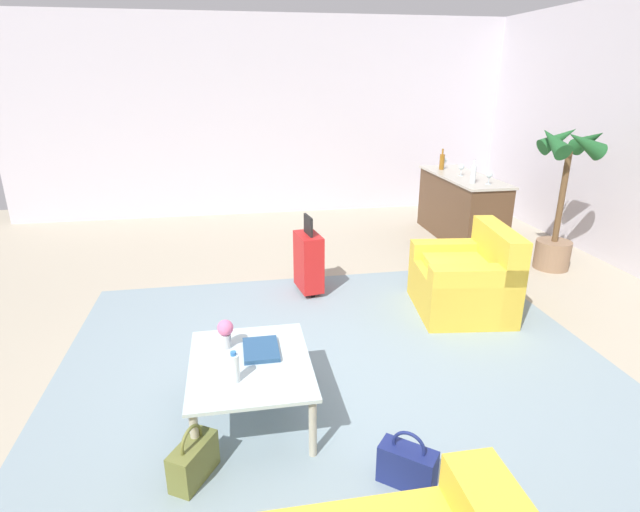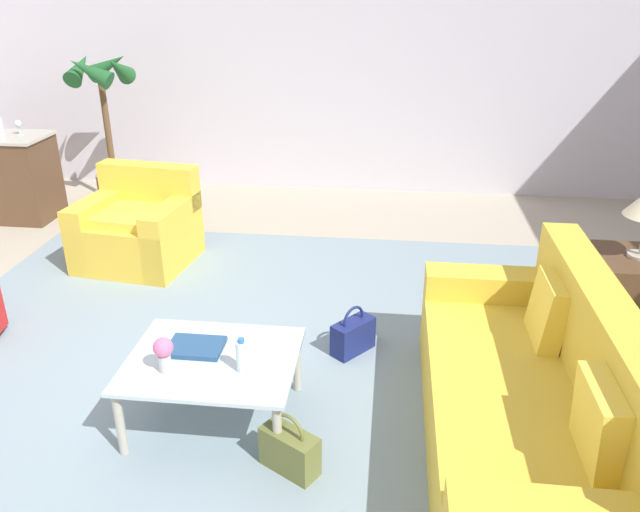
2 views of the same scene
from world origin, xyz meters
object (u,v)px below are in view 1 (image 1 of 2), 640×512
(coffee_table_book, at_px, (261,350))
(wine_glass_left_of_centre, at_px, (461,168))
(suitcase_red, at_px, (309,261))
(wine_glass_right_of_centre, at_px, (489,176))
(wine_bottle_clear, at_px, (473,174))
(coffee_table, at_px, (250,369))
(flower_vase, at_px, (226,331))
(water_bottle, at_px, (234,368))
(wine_glass_leftmost, at_px, (444,161))
(armchair, at_px, (468,283))
(handbag_olive, at_px, (193,460))
(wine_bottle_amber, at_px, (442,161))
(handbag_navy, at_px, (407,465))
(potted_palm, at_px, (563,193))
(bar_console, at_px, (461,206))

(coffee_table_book, distance_m, wine_glass_left_of_centre, 4.54)
(suitcase_red, bearing_deg, wine_glass_right_of_centre, 110.21)
(coffee_table_book, xyz_separation_m, wine_bottle_clear, (-2.88, 2.90, 0.58))
(coffee_table, relative_size, flower_vase, 4.69)
(wine_bottle_clear, bearing_deg, water_bottle, -43.91)
(wine_glass_leftmost, bearing_deg, coffee_table_book, -36.90)
(coffee_table, distance_m, wine_bottle_clear, 4.28)
(water_bottle, distance_m, wine_glass_left_of_centre, 4.89)
(armchair, xyz_separation_m, coffee_table_book, (1.17, -2.09, 0.15))
(water_bottle, distance_m, suitcase_red, 2.35)
(water_bottle, height_order, handbag_olive, water_bottle)
(coffee_table, bearing_deg, suitcase_red, 160.71)
(coffee_table_book, bearing_deg, wine_glass_right_of_centre, 131.93)
(wine_glass_leftmost, relative_size, wine_bottle_amber, 0.51)
(wine_bottle_amber, height_order, handbag_navy, wine_bottle_amber)
(coffee_table_book, height_order, suitcase_red, suitcase_red)
(wine_bottle_amber, bearing_deg, coffee_table_book, -36.85)
(flower_vase, bearing_deg, wine_glass_leftmost, 140.32)
(wine_bottle_amber, distance_m, handbag_navy, 5.29)
(wine_bottle_clear, distance_m, handbag_olive, 4.92)
(water_bottle, relative_size, potted_palm, 0.12)
(wine_bottle_clear, bearing_deg, coffee_table, -44.81)
(water_bottle, bearing_deg, armchair, 123.35)
(wine_glass_left_of_centre, relative_size, handbag_olive, 0.43)
(wine_bottle_amber, xyz_separation_m, handbag_olive, (4.49, -3.34, -0.89))
(flower_vase, xyz_separation_m, wine_bottle_amber, (-3.77, 3.13, 0.47))
(coffee_table_book, bearing_deg, wine_glass_left_of_centre, 138.39)
(wine_bottle_amber, relative_size, suitcase_red, 0.35)
(wine_bottle_amber, height_order, wine_bottle_clear, same)
(bar_console, bearing_deg, coffee_table, -41.53)
(wine_glass_right_of_centre, relative_size, potted_palm, 0.09)
(wine_glass_leftmost, height_order, wine_bottle_clear, wine_bottle_clear)
(coffee_table, bearing_deg, bar_console, 138.47)
(wine_bottle_clear, bearing_deg, handbag_olive, -43.67)
(bar_console, bearing_deg, wine_bottle_amber, -166.76)
(wine_glass_leftmost, distance_m, potted_palm, 2.00)
(handbag_olive, bearing_deg, bar_console, 139.14)
(wine_glass_leftmost, bearing_deg, wine_bottle_clear, -4.37)
(water_bottle, relative_size, wine_glass_right_of_centre, 1.32)
(wine_glass_leftmost, xyz_separation_m, handbag_olive, (4.59, -3.42, -0.88))
(wine_bottle_amber, bearing_deg, potted_palm, 21.76)
(water_bottle, xyz_separation_m, wine_bottle_clear, (-3.20, 3.08, 0.50))
(suitcase_red, bearing_deg, flower_vase, -25.53)
(armchair, bearing_deg, wine_bottle_clear, 154.47)
(flower_vase, relative_size, handbag_navy, 0.57)
(wine_glass_left_of_centre, bearing_deg, coffee_table, -41.12)
(armchair, xyz_separation_m, wine_glass_right_of_centre, (-1.61, 0.98, 0.72))
(coffee_table_book, xyz_separation_m, handbag_navy, (0.87, 0.75, -0.32))
(flower_vase, relative_size, suitcase_red, 0.24)
(wine_glass_leftmost, distance_m, wine_glass_left_of_centre, 0.60)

